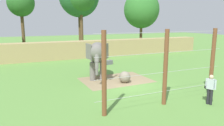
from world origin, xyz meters
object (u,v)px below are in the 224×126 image
elephant (98,55)px  feed_trough (106,63)px  zookeeper (210,88)px  enrichment_ball (125,77)px

elephant → feed_trough: elephant is taller
elephant → feed_trough: bearing=60.6°
zookeeper → feed_trough: size_ratio=1.13×
elephant → enrichment_ball: elephant is taller
feed_trough → enrichment_ball: bearing=-101.2°
elephant → zookeeper: bearing=-63.7°
feed_trough → elephant: bearing=-119.4°
enrichment_ball → feed_trough: enrichment_ball is taller
enrichment_ball → zookeeper: (2.27, -5.70, 0.50)m
elephant → feed_trough: (2.81, 4.98, -1.73)m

